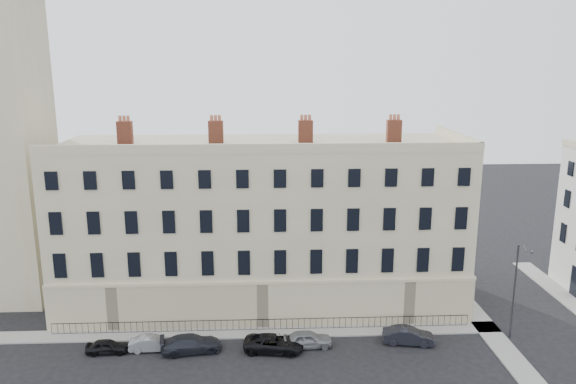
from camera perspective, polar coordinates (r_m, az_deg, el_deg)
name	(u,v)px	position (r m, az deg, el deg)	size (l,w,h in m)	color
ground	(343,363)	(44.46, 5.56, -16.87)	(160.00, 160.00, 0.00)	black
terrace	(262,223)	(52.10, -2.63, -3.19)	(36.22, 12.22, 17.00)	#BBAF8B
pavement_terrace	(215,333)	(48.59, -7.43, -14.04)	(48.00, 2.00, 0.12)	gray
pavement_east_return	(473,312)	(54.47, 18.27, -11.49)	(2.00, 24.00, 0.12)	gray
pavement_adjacent	(569,300)	(60.27, 26.65, -9.82)	(2.00, 20.00, 0.12)	gray
railings	(263,325)	(48.55, -2.57, -13.31)	(35.00, 0.04, 0.96)	black
car_a	(107,347)	(47.37, -17.89, -14.71)	(1.30, 3.23, 1.10)	black
car_b	(152,343)	(46.82, -13.62, -14.72)	(1.24, 3.57, 1.18)	gray
car_c	(191,344)	(45.97, -9.80, -14.94)	(1.92, 4.72, 1.37)	#1F2129
car_d	(274,343)	(45.47, -1.46, -15.13)	(2.16, 4.68, 1.30)	black
car_e	(308,339)	(46.06, 2.01, -14.71)	(1.57, 3.91, 1.33)	gray
car_f	(408,336)	(47.47, 12.14, -14.10)	(1.43, 4.10, 1.35)	black
streetlamp	(516,287)	(49.29, 22.11, -8.96)	(0.67, 1.68, 8.01)	#343539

